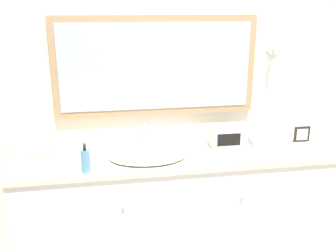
# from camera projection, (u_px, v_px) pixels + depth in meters

# --- Properties ---
(wall_back) EXTENTS (8.00, 0.18, 2.55)m
(wall_back) POSITION_uv_depth(u_px,v_px,m) (169.00, 86.00, 2.66)
(wall_back) COLOR silver
(wall_back) RESTS_ON ground_plane
(vanity_counter) EXTENTS (2.17, 0.54, 0.88)m
(vanity_counter) POSITION_uv_depth(u_px,v_px,m) (176.00, 211.00, 2.64)
(vanity_counter) COLOR silver
(vanity_counter) RESTS_ON ground_plane
(sink_basin) EXTENTS (0.51, 0.41, 0.18)m
(sink_basin) POSITION_uv_depth(u_px,v_px,m) (148.00, 154.00, 2.45)
(sink_basin) COLOR white
(sink_basin) RESTS_ON vanity_counter
(soap_bottle) EXTENTS (0.06, 0.06, 0.18)m
(soap_bottle) POSITION_uv_depth(u_px,v_px,m) (86.00, 161.00, 2.21)
(soap_bottle) COLOR teal
(soap_bottle) RESTS_ON vanity_counter
(appliance_box) EXTENTS (0.23, 0.11, 0.13)m
(appliance_box) POSITION_uv_depth(u_px,v_px,m) (226.00, 137.00, 2.63)
(appliance_box) COLOR #BCBCC1
(appliance_box) RESTS_ON vanity_counter
(picture_frame) EXTENTS (0.12, 0.01, 0.12)m
(picture_frame) POSITION_uv_depth(u_px,v_px,m) (302.00, 134.00, 2.72)
(picture_frame) COLOR black
(picture_frame) RESTS_ON vanity_counter
(hand_towel_near_sink) EXTENTS (0.16, 0.12, 0.04)m
(hand_towel_near_sink) POSITION_uv_depth(u_px,v_px,m) (40.00, 154.00, 2.46)
(hand_towel_near_sink) COLOR #B7A899
(hand_towel_near_sink) RESTS_ON vanity_counter
(hand_towel_far_corner) EXTENTS (0.20, 0.11, 0.05)m
(hand_towel_far_corner) POSITION_uv_depth(u_px,v_px,m) (263.00, 140.00, 2.70)
(hand_towel_far_corner) COLOR #A8B7C6
(hand_towel_far_corner) RESTS_ON vanity_counter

